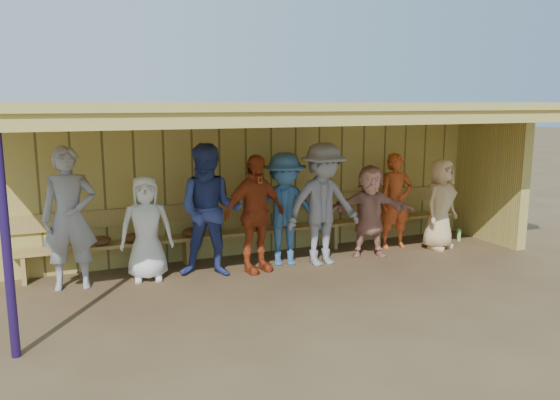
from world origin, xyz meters
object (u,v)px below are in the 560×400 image
object	(u,v)px
player_b	(146,228)
player_extra	(285,209)
player_a	(70,218)
player_g	(396,201)
bench	(262,224)
player_h	(440,204)
player_e	(323,204)
player_f	(370,211)
player_c	(210,211)
player_d	(255,214)

from	to	relation	value
player_b	player_extra	bearing A→B (deg)	5.86
player_a	player_extra	size ratio (longest dim) A/B	1.11
player_g	bench	distance (m)	2.36
player_h	player_g	bearing A→B (deg)	132.87
player_e	player_f	bearing A→B (deg)	4.81
player_c	player_d	world-z (taller)	player_c
player_e	player_extra	size ratio (longest dim) A/B	1.08
player_f	player_g	distance (m)	0.76
bench	player_extra	bearing A→B (deg)	-78.96
player_h	player_extra	distance (m)	2.85
player_d	bench	xyz separation A→B (m)	(0.42, 0.81, -0.35)
player_b	player_h	bearing A→B (deg)	5.16
bench	player_b	bearing A→B (deg)	-163.93
player_e	player_f	size ratio (longest dim) A/B	1.26
player_d	player_f	bearing A→B (deg)	-12.25
player_e	bench	distance (m)	1.18
player_d	player_e	xyz separation A→B (m)	(1.10, -0.07, 0.07)
player_f	player_e	bearing A→B (deg)	-152.42
player_d	player_f	size ratio (longest dim) A/B	1.16
bench	player_g	bearing A→B (deg)	-11.62
player_a	player_d	bearing A→B (deg)	0.34
player_a	player_d	distance (m)	2.56
player_b	player_g	distance (m)	4.26
player_e	bench	xyz separation A→B (m)	(-0.68, 0.87, -0.42)
player_b	bench	world-z (taller)	player_b
player_extra	player_a	bearing A→B (deg)	-165.37
player_f	player_h	xyz separation A→B (m)	(1.37, -0.06, 0.03)
player_g	player_h	distance (m)	0.76
player_d	bench	distance (m)	0.98
player_a	player_g	bearing A→B (deg)	7.00
player_h	player_c	bearing A→B (deg)	158.96
player_d	bench	bearing A→B (deg)	48.73
player_b	player_g	size ratio (longest dim) A/B	0.91
bench	player_c	bearing A→B (deg)	-145.56
player_a	player_g	world-z (taller)	player_a
player_d	bench	size ratio (longest dim) A/B	0.23
player_c	player_extra	world-z (taller)	player_c
player_d	player_a	bearing A→B (deg)	160.58
player_f	player_g	xyz separation A→B (m)	(0.70, 0.29, 0.07)
player_c	player_extra	size ratio (longest dim) A/B	1.10
player_h	bench	xyz separation A→B (m)	(-2.97, 0.82, -0.25)
player_d	player_g	distance (m)	2.74
player_b	player_a	bearing A→B (deg)	-173.31
player_a	bench	distance (m)	3.05
player_e	player_g	world-z (taller)	player_e
player_extra	player_b	bearing A→B (deg)	-165.65
player_e	player_d	bearing A→B (deg)	174.47
player_c	player_e	distance (m)	1.77
player_g	player_a	bearing A→B (deg)	-170.12
player_f	bench	bearing A→B (deg)	175.25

